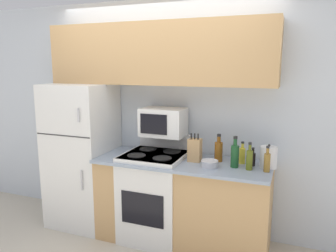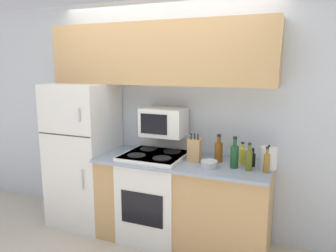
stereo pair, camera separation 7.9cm
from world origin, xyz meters
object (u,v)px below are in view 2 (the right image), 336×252
at_px(kettle, 268,158).
at_px(stove, 155,194).
at_px(bottle_wine_green, 234,156).
at_px(bottle_vinegar, 267,162).
at_px(refrigerator, 84,155).
at_px(bottle_olive_oil, 249,160).
at_px(bottle_soy_sauce, 253,159).
at_px(knife_block, 195,150).
at_px(bowl, 209,164).
at_px(bottle_whiskey, 219,151).
at_px(bottle_cooking_spray, 242,155).
at_px(microwave, 164,122).

bearing_deg(kettle, stove, -176.42).
distance_m(bottle_wine_green, bottle_vinegar, 0.30).
distance_m(refrigerator, bottle_olive_oil, 1.91).
bearing_deg(bottle_soy_sauce, stove, -175.68).
height_order(knife_block, bottle_olive_oil, knife_block).
height_order(refrigerator, bowl, refrigerator).
relative_size(refrigerator, bottle_whiskey, 5.85).
relative_size(knife_block, bottle_soy_sauce, 1.60).
height_order(knife_block, bottle_wine_green, bottle_wine_green).
bearing_deg(knife_block, bottle_soy_sauce, 4.96).
bearing_deg(bottle_whiskey, refrigerator, -176.70).
bearing_deg(bottle_cooking_spray, bowl, -139.29).
xyz_separation_m(refrigerator, bottle_olive_oil, (1.90, -0.07, 0.17)).
relative_size(bottle_cooking_spray, kettle, 0.97).
bearing_deg(bowl, bottle_cooking_spray, 40.71).
height_order(refrigerator, bottle_whiskey, refrigerator).
distance_m(bottle_vinegar, bottle_cooking_spray, 0.31).
relative_size(refrigerator, bottle_cooking_spray, 7.45).
bearing_deg(kettle, bowl, -160.60).
distance_m(bowl, kettle, 0.55).
height_order(knife_block, bottle_whiskey, knife_block).
bearing_deg(bottle_wine_green, bottle_soy_sauce, 34.36).
bearing_deg(bottle_vinegar, bottle_olive_oil, 179.84).
bearing_deg(bottle_cooking_spray, bottle_wine_green, -107.56).
height_order(stove, bottle_soy_sauce, stove).
bearing_deg(bowl, stove, 169.72).
bearing_deg(refrigerator, stove, -0.83).
bearing_deg(knife_block, bottle_cooking_spray, 11.52).
height_order(bottle_wine_green, bottle_cooking_spray, bottle_wine_green).
bearing_deg(stove, knife_block, 3.48).
relative_size(stove, knife_block, 3.80).
bearing_deg(bottle_olive_oil, bottle_whiskey, 153.33).
height_order(bowl, bottle_wine_green, bottle_wine_green).
relative_size(bottle_soy_sauce, bottle_vinegar, 0.75).
xyz_separation_m(knife_block, bottle_cooking_spray, (0.46, 0.09, -0.03)).
height_order(bottle_olive_oil, bottle_soy_sauce, bottle_olive_oil).
xyz_separation_m(microwave, bottle_vinegar, (1.10, -0.21, -0.26)).
xyz_separation_m(refrigerator, bottle_whiskey, (1.57, 0.09, 0.18)).
distance_m(refrigerator, microwave, 1.06).
bearing_deg(refrigerator, bottle_whiskey, 3.30).
bearing_deg(bottle_wine_green, stove, 177.92).
xyz_separation_m(bowl, bottle_soy_sauce, (0.37, 0.19, 0.04)).
bearing_deg(bottle_olive_oil, refrigerator, 177.82).
bearing_deg(microwave, bottle_olive_oil, -12.55).
bearing_deg(stove, bottle_whiskey, 9.08).
bearing_deg(refrigerator, bowl, -4.65).
bearing_deg(microwave, kettle, -4.13).
height_order(microwave, bottle_soy_sauce, microwave).
distance_m(microwave, bottle_whiskey, 0.66).
bearing_deg(bottle_whiskey, bottle_cooking_spray, 3.66).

